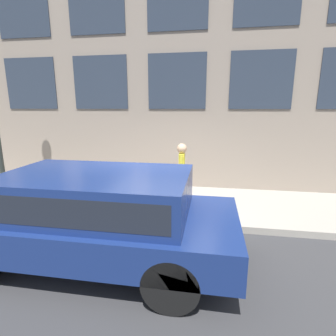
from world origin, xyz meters
TOP-DOWN VIEW (x-y plane):
  - ground_plane at (0.00, 0.00)m, footprint 80.00×80.00m
  - sidewalk at (1.36, 0.00)m, footprint 2.71×60.00m
  - building_facade at (2.86, -0.00)m, footprint 0.33×40.00m
  - fire_hydrant at (0.63, 0.28)m, footprint 0.35×0.46m
  - person at (1.22, -0.34)m, footprint 0.38×0.25m
  - parked_truck_navy_near at (-1.45, 0.82)m, footprint 2.08×4.83m

SIDE VIEW (x-z plane):
  - ground_plane at x=0.00m, z-range 0.00..0.00m
  - sidewalk at x=1.36m, z-range 0.00..0.15m
  - fire_hydrant at x=0.63m, z-range 0.16..0.89m
  - parked_truck_navy_near at x=-1.45m, z-range 0.14..1.72m
  - person at x=1.22m, z-range 0.31..1.88m
  - building_facade at x=2.86m, z-range 0.01..10.97m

